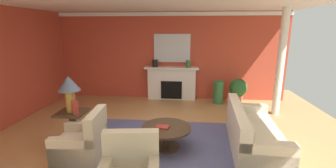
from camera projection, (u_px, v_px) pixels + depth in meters
ground_plane at (151, 141)px, 4.96m from camera, size 9.41×9.41×0.00m
wall_fireplace at (167, 56)px, 7.81m from camera, size 7.84×0.12×2.90m
crown_moulding at (166, 14)px, 7.42m from camera, size 7.84×0.08×0.12m
area_rug at (166, 147)px, 4.70m from camera, size 3.45×2.69×0.01m
fireplace at (172, 84)px, 7.81m from camera, size 1.80×0.35×1.11m
mantel_mirror at (172, 48)px, 7.64m from camera, size 1.21×0.04×0.93m
sofa at (252, 134)px, 4.61m from camera, size 1.04×2.15×0.85m
armchair_near_window at (83, 145)px, 4.18m from camera, size 0.85×0.85×0.95m
coffee_table at (166, 132)px, 4.62m from camera, size 1.00×1.00×0.45m
side_table at (73, 125)px, 4.79m from camera, size 0.56×0.56×0.70m
table_lamp at (69, 87)px, 4.60m from camera, size 0.44×0.44×0.75m
vase_mantel_left at (155, 63)px, 7.65m from camera, size 0.19×0.19×0.24m
vase_on_side_table at (75, 107)px, 4.56m from camera, size 0.13×0.13×0.29m
vase_mantel_right at (188, 64)px, 7.55m from camera, size 0.15×0.15×0.24m
vase_tall_corner at (218, 92)px, 7.42m from camera, size 0.32×0.32×0.73m
book_red_cover at (163, 127)px, 4.55m from camera, size 0.28×0.22×0.03m
potted_plant at (238, 89)px, 7.28m from camera, size 0.56×0.56×0.83m
column_white at (281, 63)px, 6.21m from camera, size 0.20×0.20×2.90m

